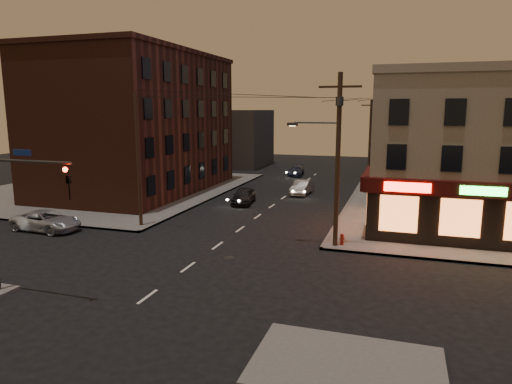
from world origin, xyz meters
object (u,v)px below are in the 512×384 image
at_px(fire_hydrant, 342,239).
at_px(suv_cross, 46,221).
at_px(sedan_mid, 302,188).
at_px(sedan_near, 244,196).
at_px(sedan_far, 296,171).

bearing_deg(fire_hydrant, suv_cross, -173.34).
bearing_deg(suv_cross, sedan_mid, -33.23).
relative_size(sedan_near, fire_hydrant, 5.91).
xyz_separation_m(sedan_near, fire_hydrant, (9.80, -10.25, -0.17)).
distance_m(sedan_near, fire_hydrant, 14.18).
bearing_deg(fire_hydrant, sedan_near, 133.73).
distance_m(suv_cross, sedan_mid, 22.92).
height_order(sedan_far, fire_hydrant, sedan_far).
relative_size(sedan_far, fire_hydrant, 6.11).
distance_m(suv_cross, sedan_near, 15.89).
bearing_deg(sedan_mid, sedan_far, 109.10).
xyz_separation_m(sedan_near, sedan_far, (0.55, 18.07, -0.08)).
height_order(sedan_near, sedan_far, sedan_near).
bearing_deg(fire_hydrant, sedan_mid, 110.11).
bearing_deg(sedan_near, sedan_far, 80.76).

